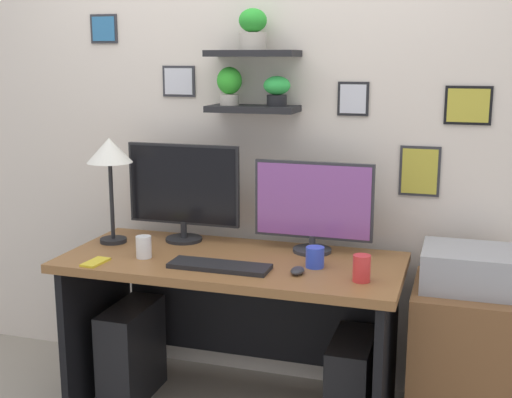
% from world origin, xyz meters
% --- Properties ---
extents(back_wall_assembly, '(4.40, 0.24, 2.70)m').
position_xyz_m(back_wall_assembly, '(0.00, 0.44, 1.36)').
color(back_wall_assembly, beige).
rests_on(back_wall_assembly, ground).
extents(desk, '(1.53, 0.68, 0.75)m').
position_xyz_m(desk, '(0.00, 0.05, 0.54)').
color(desk, brown).
rests_on(desk, ground).
extents(monitor_left, '(0.57, 0.18, 0.48)m').
position_xyz_m(monitor_left, '(-0.32, 0.22, 1.01)').
color(monitor_left, black).
rests_on(monitor_left, desk).
extents(monitor_right, '(0.55, 0.18, 0.42)m').
position_xyz_m(monitor_right, '(0.32, 0.22, 0.97)').
color(monitor_right, '#2D2D33').
rests_on(monitor_right, desk).
extents(keyboard, '(0.44, 0.14, 0.02)m').
position_xyz_m(keyboard, '(0.00, -0.15, 0.76)').
color(keyboard, black).
rests_on(keyboard, desk).
extents(computer_mouse, '(0.06, 0.09, 0.03)m').
position_xyz_m(computer_mouse, '(0.34, -0.13, 0.77)').
color(computer_mouse, '#2D2D33').
rests_on(computer_mouse, desk).
extents(desk_lamp, '(0.22, 0.22, 0.51)m').
position_xyz_m(desk_lamp, '(-0.64, 0.08, 1.17)').
color(desk_lamp, black).
rests_on(desk_lamp, desk).
extents(cell_phone, '(0.08, 0.14, 0.01)m').
position_xyz_m(cell_phone, '(-0.55, -0.25, 0.76)').
color(cell_phone, yellow).
rests_on(cell_phone, desk).
extents(coffee_mug, '(0.08, 0.08, 0.09)m').
position_xyz_m(coffee_mug, '(0.39, -0.02, 0.80)').
color(coffee_mug, blue).
rests_on(coffee_mug, desk).
extents(pen_cup, '(0.07, 0.07, 0.10)m').
position_xyz_m(pen_cup, '(-0.38, -0.11, 0.80)').
color(pen_cup, white).
rests_on(pen_cup, desk).
extents(water_cup, '(0.07, 0.07, 0.11)m').
position_xyz_m(water_cup, '(0.61, -0.14, 0.81)').
color(water_cup, red).
rests_on(water_cup, desk).
extents(drawer_cabinet, '(0.44, 0.50, 0.67)m').
position_xyz_m(drawer_cabinet, '(1.02, 0.14, 0.34)').
color(drawer_cabinet, brown).
rests_on(drawer_cabinet, ground).
extents(printer, '(0.38, 0.34, 0.17)m').
position_xyz_m(printer, '(1.02, 0.14, 0.76)').
color(printer, '#9E9EA3').
rests_on(printer, drawer_cabinet).
extents(computer_tower_left, '(0.18, 0.40, 0.47)m').
position_xyz_m(computer_tower_left, '(-0.51, -0.02, 0.23)').
color(computer_tower_left, black).
rests_on(computer_tower_left, ground).
extents(computer_tower_right, '(0.18, 0.40, 0.42)m').
position_xyz_m(computer_tower_right, '(0.55, 0.04, 0.21)').
color(computer_tower_right, black).
rests_on(computer_tower_right, ground).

